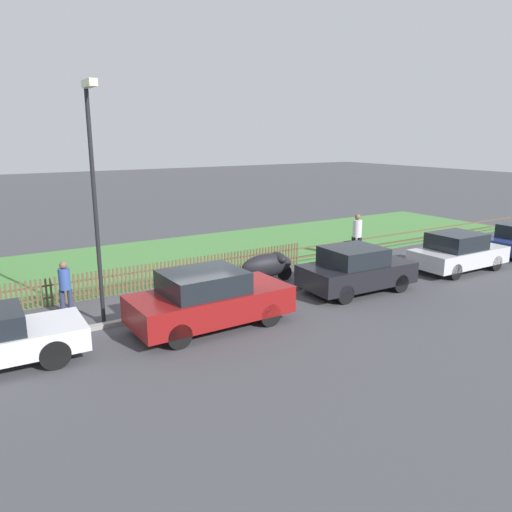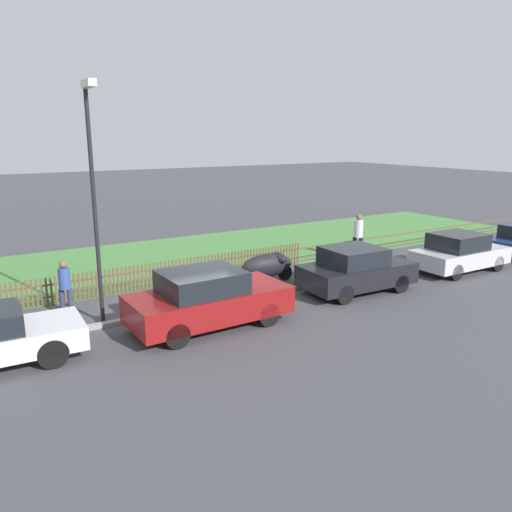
% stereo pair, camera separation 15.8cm
% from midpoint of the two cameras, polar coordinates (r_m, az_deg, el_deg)
% --- Properties ---
extents(ground_plane, '(120.00, 120.00, 0.00)m').
position_cam_midpoint_polar(ground_plane, '(14.91, -5.86, -5.95)').
color(ground_plane, '#424247').
extents(kerb_stone, '(39.60, 0.20, 0.12)m').
position_cam_midpoint_polar(kerb_stone, '(14.98, -6.03, -5.63)').
color(kerb_stone, gray).
rests_on(kerb_stone, ground).
extents(grass_strip, '(39.60, 7.51, 0.01)m').
position_cam_midpoint_polar(grass_strip, '(20.67, -13.87, -0.69)').
color(grass_strip, '#477F3D').
rests_on(grass_strip, ground).
extents(park_fence, '(39.60, 0.05, 0.88)m').
position_cam_midpoint_polar(park_fence, '(17.16, -9.95, -1.93)').
color(park_fence, brown).
rests_on(park_fence, ground).
extents(parked_car_navy_estate, '(4.30, 1.95, 1.56)m').
position_cam_midpoint_polar(parked_car_navy_estate, '(13.27, -5.75, -4.90)').
color(parked_car_navy_estate, maroon).
rests_on(parked_car_navy_estate, ground).
extents(parked_car_red_compact, '(3.79, 1.93, 1.49)m').
position_cam_midpoint_polar(parked_car_red_compact, '(16.49, 11.08, -1.52)').
color(parked_car_red_compact, black).
rests_on(parked_car_red_compact, ground).
extents(parked_car_white_van, '(3.81, 1.76, 1.45)m').
position_cam_midpoint_polar(parked_car_white_van, '(20.15, 21.87, 0.43)').
color(parked_car_white_van, '#BCBCC1').
rests_on(parked_car_white_van, ground).
extents(covered_motorcycle, '(1.97, 0.89, 1.02)m').
position_cam_midpoint_polar(covered_motorcycle, '(17.22, 1.13, -1.04)').
color(covered_motorcycle, black).
rests_on(covered_motorcycle, ground).
extents(pedestrian_near_fence, '(0.43, 0.43, 1.57)m').
position_cam_midpoint_polar(pedestrian_near_fence, '(15.03, -21.28, -3.12)').
color(pedestrian_near_fence, '#2D3351').
rests_on(pedestrian_near_fence, ground).
extents(pedestrian_by_lamp, '(0.52, 0.52, 1.84)m').
position_cam_midpoint_polar(pedestrian_by_lamp, '(20.97, 11.26, 2.55)').
color(pedestrian_by_lamp, black).
rests_on(pedestrian_by_lamp, ground).
extents(street_lamp, '(0.20, 0.78, 6.28)m').
position_cam_midpoint_polar(street_lamp, '(13.44, -18.35, 8.32)').
color(street_lamp, black).
rests_on(street_lamp, ground).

